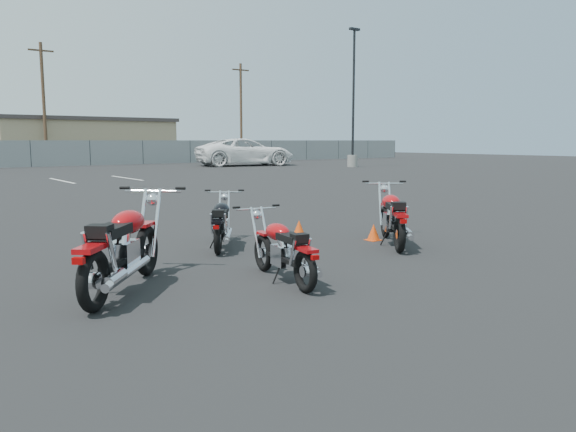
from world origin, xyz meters
TOP-DOWN VIEW (x-y plane):
  - ground at (0.00, 0.00)m, footprint 120.00×120.00m
  - motorcycle_front_red at (-2.54, 0.19)m, footprint 1.94×2.07m
  - motorcycle_second_black at (-0.20, 1.94)m, footprint 1.35×1.71m
  - motorcycle_third_red at (-0.72, -0.53)m, footprint 0.74×1.82m
  - motorcycle_rear_red at (2.31, 0.39)m, footprint 1.63×1.92m
  - training_cone_near at (1.40, 1.87)m, footprint 0.28×0.28m
  - training_cone_far at (2.36, 0.89)m, footprint 0.25×0.25m
  - light_pole_east at (21.66, 21.98)m, footprint 0.80×0.70m
  - tan_building_east at (10.00, 44.00)m, footprint 14.40×9.40m
  - utility_pole_c at (6.00, 39.00)m, footprint 1.80×0.24m
  - utility_pole_d at (24.00, 40.00)m, footprint 1.80×0.24m
  - white_van at (16.85, 28.04)m, footprint 4.87×8.58m

SIDE VIEW (x-z plane):
  - ground at x=0.00m, z-range 0.00..0.00m
  - training_cone_far at x=2.36m, z-range 0.00..0.30m
  - training_cone_near at x=1.40m, z-range 0.00..0.34m
  - motorcycle_third_red at x=-0.72m, z-range -0.04..0.85m
  - motorcycle_second_black at x=-0.20m, z-range -0.04..0.87m
  - motorcycle_rear_red at x=2.31m, z-range -0.05..1.00m
  - motorcycle_front_red at x=-2.54m, z-range -0.05..1.12m
  - white_van at x=16.85m, z-range 0.00..3.07m
  - tan_building_east at x=10.00m, z-range 0.01..3.71m
  - light_pole_east at x=21.66m, z-range -2.27..6.91m
  - utility_pole_c at x=6.00m, z-range 0.19..9.19m
  - utility_pole_d at x=24.00m, z-range 0.19..9.19m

